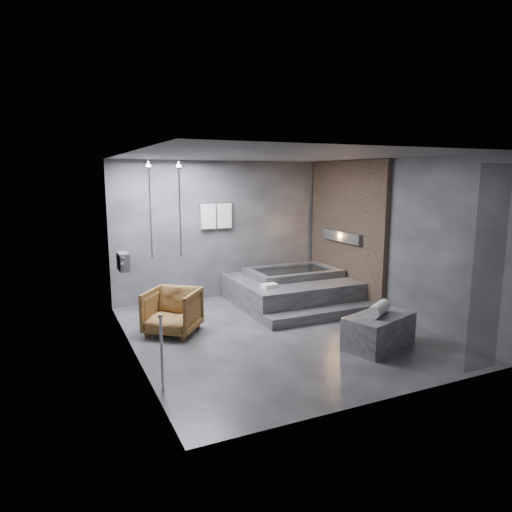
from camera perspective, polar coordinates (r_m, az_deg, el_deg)
name	(u,v)px	position (r m, az deg, el deg)	size (l,w,h in m)	color
room	(293,223)	(7.49, 4.64, 4.08)	(5.00, 5.04, 2.82)	#29292C
tub_deck	(291,291)	(9.11, 4.38, -4.33)	(2.20, 2.00, 0.50)	#2E2E30
tub_step	(323,314)	(8.18, 8.42, -7.24)	(2.20, 0.36, 0.18)	#2E2E30
concrete_bench	(379,331)	(7.05, 15.10, -9.03)	(1.08, 0.60, 0.49)	#38383A
driftwood_chair	(173,311)	(7.46, -10.40, -6.81)	(0.78, 0.80, 0.73)	#432810
rolled_towel	(379,309)	(6.95, 15.11, -6.40)	(0.19, 0.19, 0.52)	white
deck_towel	(270,286)	(8.27, 1.70, -3.74)	(0.27, 0.20, 0.07)	white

